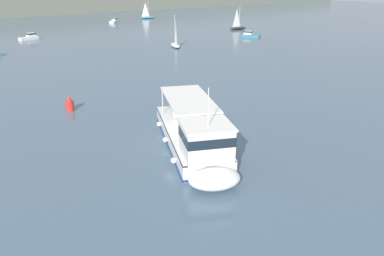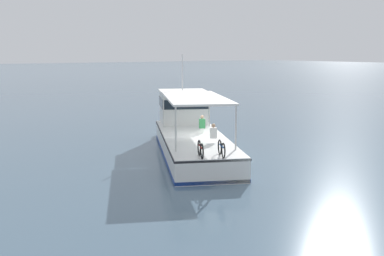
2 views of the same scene
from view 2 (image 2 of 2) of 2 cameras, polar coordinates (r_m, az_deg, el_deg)
name	(u,v)px [view 2 (image 2 of 2)]	position (r m, az deg, el deg)	size (l,w,h in m)	color
ground_plane	(201,155)	(24.11, 1.10, -3.42)	(400.00, 400.00, 0.00)	slate
ferry_main	(189,132)	(25.23, -0.33, -0.48)	(8.51, 12.73, 5.32)	white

